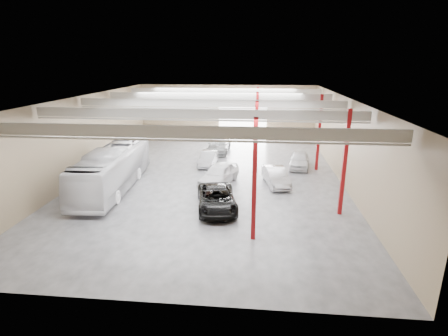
% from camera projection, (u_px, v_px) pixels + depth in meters
% --- Properties ---
extents(depot_shell, '(22.12, 32.12, 7.06)m').
position_uv_depth(depot_shell, '(212.00, 122.00, 28.95)').
color(depot_shell, '#49494E').
rests_on(depot_shell, ground).
extents(coach_bus, '(3.46, 12.12, 3.34)m').
position_uv_depth(coach_bus, '(113.00, 169.00, 27.54)').
color(coach_bus, white).
rests_on(coach_bus, ground).
extents(black_sedan, '(3.51, 5.90, 1.54)m').
position_uv_depth(black_sedan, '(217.00, 199.00, 23.86)').
color(black_sedan, black).
rests_on(black_sedan, ground).
extents(car_row_a, '(3.48, 5.39, 1.71)m').
position_uv_depth(car_row_a, '(219.00, 174.00, 28.82)').
color(car_row_a, white).
rests_on(car_row_a, ground).
extents(car_row_b, '(1.69, 4.27, 1.38)m').
position_uv_depth(car_row_b, '(208.00, 158.00, 34.11)').
color(car_row_b, '#B4B4B9').
rests_on(car_row_b, ground).
extents(car_row_c, '(2.43, 5.61, 1.61)m').
position_uv_depth(car_row_c, '(219.00, 145.00, 38.99)').
color(car_row_c, gray).
rests_on(car_row_c, ground).
extents(car_right_near, '(2.40, 4.65, 1.46)m').
position_uv_depth(car_right_near, '(276.00, 176.00, 28.67)').
color(car_right_near, '#B5B5BA').
rests_on(car_right_near, ground).
extents(car_right_far, '(2.37, 4.65, 1.52)m').
position_uv_depth(car_right_far, '(299.00, 160.00, 33.38)').
color(car_right_far, silver).
rests_on(car_right_far, ground).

